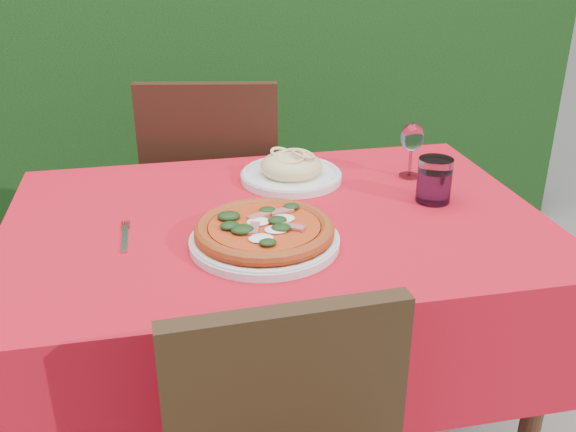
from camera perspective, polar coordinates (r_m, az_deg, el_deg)
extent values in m
cube|color=black|center=(2.98, -6.79, 13.21)|extent=(3.20, 0.55, 1.60)
cube|color=#402214|center=(1.53, -1.11, -0.93)|extent=(1.20, 0.80, 0.04)
cylinder|color=#402214|center=(1.65, 20.94, -15.96)|extent=(0.05, 0.05, 0.70)
cylinder|color=#402214|center=(2.01, -18.35, -7.66)|extent=(0.05, 0.05, 0.70)
cylinder|color=#402214|center=(2.14, 11.64, -4.74)|extent=(0.05, 0.05, 0.70)
cube|color=red|center=(1.60, -1.07, -5.21)|extent=(1.26, 0.86, 0.32)
cube|color=black|center=(1.08, -0.07, -17.86)|extent=(0.39, 0.05, 0.43)
cube|color=black|center=(2.29, -6.28, 0.73)|extent=(0.50, 0.50, 0.04)
cube|color=black|center=(2.02, -7.04, 5.13)|extent=(0.43, 0.12, 0.47)
cylinder|color=black|center=(2.55, -1.58, -2.49)|extent=(0.04, 0.04, 0.44)
cylinder|color=black|center=(2.58, -9.79, -2.54)|extent=(0.04, 0.04, 0.44)
cylinder|color=black|center=(2.23, -1.61, -6.81)|extent=(0.04, 0.04, 0.44)
cylinder|color=black|center=(2.26, -11.04, -6.79)|extent=(0.04, 0.04, 0.44)
cylinder|color=silver|center=(1.38, -2.09, -2.27)|extent=(0.32, 0.32, 0.02)
cylinder|color=#C5501B|center=(1.37, -2.10, -1.54)|extent=(0.32, 0.32, 0.02)
cylinder|color=maroon|center=(1.37, -2.11, -0.98)|extent=(0.26, 0.26, 0.01)
cylinder|color=silver|center=(1.73, 0.28, 3.52)|extent=(0.27, 0.27, 0.02)
ellipsoid|color=beige|center=(1.72, 0.28, 4.46)|extent=(0.20, 0.20, 0.08)
cylinder|color=silver|center=(1.62, 12.87, 3.12)|extent=(0.08, 0.08, 0.11)
cylinder|color=#9FC5D8|center=(1.63, 12.82, 2.57)|extent=(0.07, 0.07, 0.08)
cylinder|color=silver|center=(1.79, 10.70, 3.53)|extent=(0.06, 0.06, 0.01)
cylinder|color=silver|center=(1.77, 10.81, 4.79)|extent=(0.01, 0.01, 0.08)
ellipsoid|color=silver|center=(1.75, 10.99, 6.92)|extent=(0.06, 0.06, 0.08)
cube|color=#B7B6BE|center=(1.45, -14.31, -2.01)|extent=(0.02, 0.17, 0.00)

